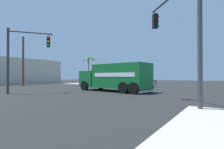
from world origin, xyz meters
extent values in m
plane|color=black|center=(0.00, 0.00, 0.00)|extent=(100.00, 100.00, 0.00)
cube|color=#9E998E|center=(11.72, 11.72, 0.07)|extent=(10.20, 10.20, 0.14)
cube|color=#146B2D|center=(-0.62, 0.47, 1.51)|extent=(3.10, 5.88, 2.32)
cube|color=#146B2D|center=(-0.12, 4.35, 1.20)|extent=(2.62, 2.19, 1.70)
cube|color=black|center=(-0.01, 5.20, 1.54)|extent=(2.01, 0.34, 0.88)
cube|color=#B2B2B7|center=(-0.96, -2.22, 0.19)|extent=(2.31, 0.49, 0.21)
cube|color=white|center=(-1.82, 0.62, 1.63)|extent=(0.62, 4.69, 0.36)
cube|color=white|center=(0.58, 0.31, 1.63)|extent=(0.62, 4.69, 0.36)
cylinder|color=black|center=(-1.35, 4.46, 0.50)|extent=(0.41, 1.03, 1.00)
cylinder|color=black|center=(1.10, 4.14, 0.50)|extent=(0.41, 1.03, 1.00)
cylinder|color=black|center=(-2.00, -0.58, 0.50)|extent=(0.41, 1.03, 1.00)
cylinder|color=black|center=(0.46, -0.89, 0.50)|extent=(0.41, 1.03, 1.00)
cylinder|color=black|center=(-2.14, -1.62, 0.50)|extent=(0.41, 1.03, 1.00)
cylinder|color=black|center=(0.32, -1.93, 0.50)|extent=(0.41, 1.03, 1.00)
cylinder|color=#38383D|center=(-7.10, -7.14, 3.12)|extent=(0.20, 0.20, 5.96)
cylinder|color=#38383D|center=(-4.05, -4.14, 5.73)|extent=(0.03, 0.03, 0.25)
cube|color=black|center=(-4.05, -4.14, 5.13)|extent=(0.42, 0.42, 0.95)
sphere|color=red|center=(-3.92, -4.27, 5.44)|extent=(0.20, 0.20, 0.20)
sphere|color=#EFA314|center=(-3.92, -4.27, 5.13)|extent=(0.20, 0.20, 0.20)
sphere|color=#19CC4C|center=(-3.92, -4.27, 4.82)|extent=(0.20, 0.20, 0.20)
cylinder|color=#38383D|center=(-7.68, 7.36, 2.79)|extent=(0.20, 0.20, 5.57)
cylinder|color=#38383D|center=(-6.25, 6.30, 5.32)|extent=(2.92, 2.21, 0.12)
cylinder|color=#38383D|center=(-5.11, 5.45, 5.20)|extent=(0.03, 0.03, 0.25)
cube|color=black|center=(-5.11, 5.45, 4.60)|extent=(0.42, 0.42, 0.95)
sphere|color=red|center=(-5.22, 5.31, 4.91)|extent=(0.20, 0.20, 0.20)
sphere|color=#EFA314|center=(-5.22, 5.31, 4.60)|extent=(0.20, 0.20, 0.20)
sphere|color=#19CC4C|center=(-5.22, 5.31, 4.29)|extent=(0.20, 0.20, 0.20)
cube|color=#B7BABF|center=(7.40, 4.60, 0.53)|extent=(2.11, 1.72, 0.50)
cube|color=#B7BABF|center=(7.21, 3.01, 0.83)|extent=(2.14, 1.92, 1.10)
cube|color=black|center=(7.21, 3.01, 1.12)|extent=(1.95, 1.63, 0.48)
cube|color=#B7BABF|center=(7.00, 1.17, 0.56)|extent=(2.17, 2.22, 0.55)
cylinder|color=black|center=(6.39, 4.59, 0.38)|extent=(0.33, 0.78, 0.76)
cylinder|color=black|center=(8.38, 4.35, 0.38)|extent=(0.33, 0.78, 0.76)
cylinder|color=black|center=(5.98, 1.18, 0.38)|extent=(0.33, 0.78, 0.76)
cylinder|color=black|center=(7.98, 0.94, 0.38)|extent=(0.33, 0.78, 0.76)
cube|color=maroon|center=(13.66, 4.35, 0.48)|extent=(2.13, 4.43, 0.65)
cube|color=black|center=(13.65, 4.20, 1.06)|extent=(1.77, 2.52, 0.50)
cylinder|color=black|center=(12.86, 5.84, 0.31)|extent=(0.25, 0.63, 0.62)
cylinder|color=black|center=(14.69, 5.70, 0.31)|extent=(0.25, 0.63, 0.62)
cylinder|color=black|center=(12.64, 3.01, 0.31)|extent=(0.25, 0.63, 0.62)
cylinder|color=black|center=(14.47, 2.87, 0.31)|extent=(0.25, 0.63, 0.62)
cube|color=red|center=(10.33, 13.41, 1.06)|extent=(1.16, 1.17, 1.85)
cube|color=black|center=(10.05, 13.15, 1.21)|extent=(0.49, 0.51, 1.18)
cube|color=yellow|center=(11.88, 10.00, 1.06)|extent=(1.17, 1.12, 1.85)
cube|color=black|center=(11.67, 9.68, 1.21)|extent=(0.58, 0.40, 1.18)
cylinder|color=#7A6647|center=(12.40, 15.69, 2.76)|extent=(0.26, 0.26, 5.25)
ellipsoid|color=#236628|center=(13.17, 15.55, 5.05)|extent=(1.64, 0.64, 0.95)
ellipsoid|color=#236628|center=(12.88, 16.23, 4.96)|extent=(1.26, 1.35, 1.12)
ellipsoid|color=#236628|center=(12.17, 16.35, 4.93)|extent=(0.82, 1.49, 1.17)
ellipsoid|color=#236628|center=(11.65, 16.06, 5.16)|extent=(1.68, 1.07, 0.72)
ellipsoid|color=#236628|center=(11.62, 15.42, 5.15)|extent=(1.71, 0.89, 0.75)
ellipsoid|color=#236628|center=(12.30, 15.01, 4.92)|extent=(0.57, 1.47, 1.20)
ellipsoid|color=#236628|center=(13.02, 15.14, 5.13)|extent=(1.49, 1.38, 0.78)
cylinder|color=brown|center=(-0.15, 18.07, 3.77)|extent=(0.30, 0.30, 7.55)
cube|color=brown|center=(-0.15, 18.07, 6.85)|extent=(1.18, 1.98, 0.12)
cube|color=beige|center=(4.00, 26.83, 2.45)|extent=(16.27, 6.00, 4.90)
camera|label=1|loc=(-15.31, -8.07, 1.50)|focal=28.28mm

